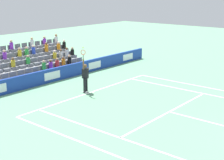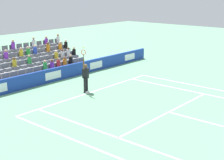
% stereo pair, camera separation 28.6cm
% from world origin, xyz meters
% --- Properties ---
extents(line_baseline, '(10.97, 0.10, 0.01)m').
position_xyz_m(line_baseline, '(0.00, -11.89, 0.00)').
color(line_baseline, white).
rests_on(line_baseline, ground).
extents(line_service, '(8.23, 0.10, 0.01)m').
position_xyz_m(line_service, '(0.00, -6.40, 0.00)').
color(line_service, white).
rests_on(line_service, ground).
extents(line_singles_sideline_left, '(0.10, 11.89, 0.01)m').
position_xyz_m(line_singles_sideline_left, '(4.12, -5.95, 0.00)').
color(line_singles_sideline_left, white).
rests_on(line_singles_sideline_left, ground).
extents(line_singles_sideline_right, '(0.10, 11.89, 0.01)m').
position_xyz_m(line_singles_sideline_right, '(-4.12, -5.95, 0.00)').
color(line_singles_sideline_right, white).
rests_on(line_singles_sideline_right, ground).
extents(line_doubles_sideline_left, '(0.10, 11.89, 0.01)m').
position_xyz_m(line_doubles_sideline_left, '(5.49, -5.95, 0.00)').
color(line_doubles_sideline_left, white).
rests_on(line_doubles_sideline_left, ground).
extents(line_doubles_sideline_right, '(0.10, 11.89, 0.01)m').
position_xyz_m(line_doubles_sideline_right, '(-5.49, -5.95, 0.00)').
color(line_doubles_sideline_right, white).
rests_on(line_doubles_sideline_right, ground).
extents(line_centre_mark, '(0.10, 0.20, 0.01)m').
position_xyz_m(line_centre_mark, '(0.00, -11.79, 0.00)').
color(line_centre_mark, white).
rests_on(line_centre_mark, ground).
extents(sponsor_barrier, '(21.45, 0.22, 0.93)m').
position_xyz_m(sponsor_barrier, '(0.00, -15.64, 0.46)').
color(sponsor_barrier, '#193899').
rests_on(sponsor_barrier, ground).
extents(tennis_player, '(0.54, 0.42, 2.85)m').
position_xyz_m(tennis_player, '(0.28, -12.14, 0.99)').
color(tennis_player, black).
rests_on(tennis_player, ground).
extents(stadium_stand, '(8.68, 3.80, 2.57)m').
position_xyz_m(stadium_stand, '(-0.02, -18.57, 0.70)').
color(stadium_stand, gray).
rests_on(stadium_stand, ground).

